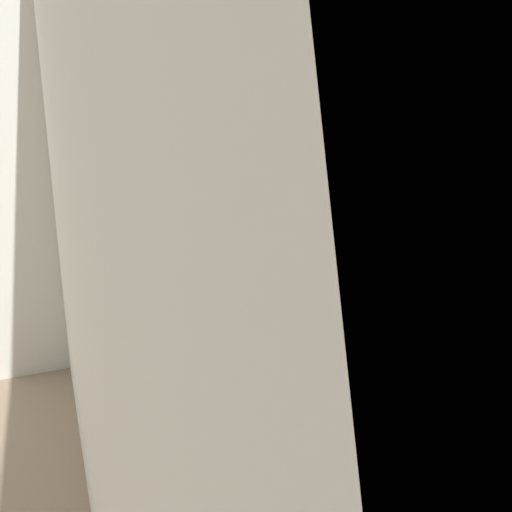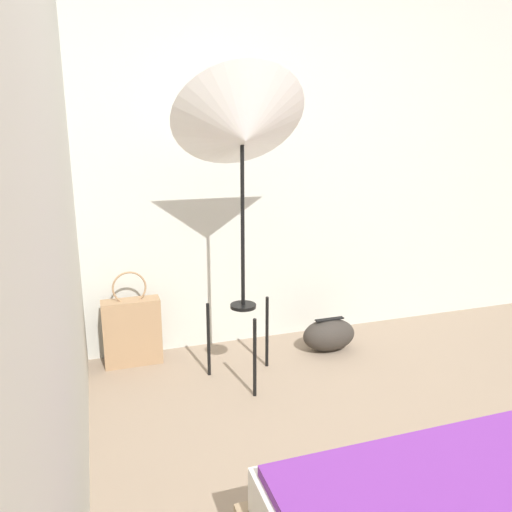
% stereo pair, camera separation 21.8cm
% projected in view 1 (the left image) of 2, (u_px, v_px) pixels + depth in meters
% --- Properties ---
extents(wall_back, '(8.00, 0.05, 2.60)m').
position_uv_depth(wall_back, '(259.00, 153.00, 3.33)').
color(wall_back, beige).
rests_on(wall_back, ground_plane).
extents(wall_side_left, '(0.05, 8.00, 2.60)m').
position_uv_depth(wall_side_left, '(62.00, 171.00, 1.91)').
color(wall_side_left, beige).
rests_on(wall_side_left, ground_plane).
extents(photo_umbrella, '(0.74, 0.65, 1.79)m').
position_uv_depth(photo_umbrella, '(239.00, 131.00, 2.64)').
color(photo_umbrella, black).
rests_on(photo_umbrella, ground_plane).
extents(tote_bag, '(0.36, 0.13, 0.61)m').
position_uv_depth(tote_bag, '(125.00, 335.00, 3.08)').
color(tote_bag, '#9E7A56').
rests_on(tote_bag, ground_plane).
extents(duffel_bag, '(0.37, 0.22, 0.23)m').
position_uv_depth(duffel_bag, '(321.00, 332.00, 3.40)').
color(duffel_bag, '#332D28').
rests_on(duffel_bag, ground_plane).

